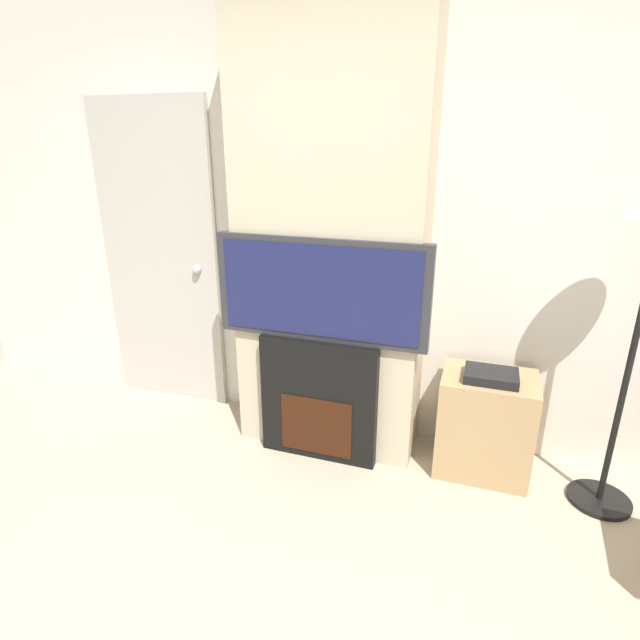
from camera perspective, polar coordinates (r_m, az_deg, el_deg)
wall_back at (r=3.02m, az=2.66°, el=11.54°), size 6.00×0.06×2.70m
chimney_breast at (r=2.80m, az=1.33°, el=10.93°), size 1.06×0.39×2.70m
fireplace at (r=2.94m, az=-0.01°, el=-8.97°), size 0.69×0.15×0.74m
television at (r=2.69m, az=-0.02°, el=3.41°), size 1.19×0.07×0.57m
media_stand at (r=2.99m, az=18.32°, el=-11.08°), size 0.50×0.38×0.63m
entry_door at (r=3.60m, az=-17.78°, el=6.71°), size 0.87×0.09×2.05m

